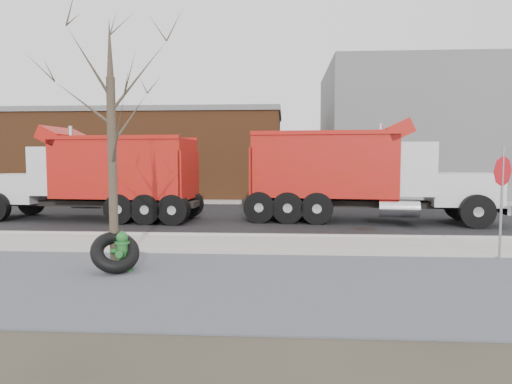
# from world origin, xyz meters

# --- Properties ---
(ground) EXTENTS (120.00, 120.00, 0.00)m
(ground) POSITION_xyz_m (0.00, 0.00, 0.00)
(ground) COLOR #383328
(ground) RESTS_ON ground
(gravel_verge) EXTENTS (60.00, 5.00, 0.03)m
(gravel_verge) POSITION_xyz_m (0.00, -3.50, 0.01)
(gravel_verge) COLOR slate
(gravel_verge) RESTS_ON ground
(sidewalk) EXTENTS (60.00, 2.50, 0.06)m
(sidewalk) POSITION_xyz_m (0.00, 0.25, 0.03)
(sidewalk) COLOR #9E9B93
(sidewalk) RESTS_ON ground
(curb) EXTENTS (60.00, 0.15, 0.11)m
(curb) POSITION_xyz_m (0.00, 1.55, 0.06)
(curb) COLOR #9E9B93
(curb) RESTS_ON ground
(road) EXTENTS (60.00, 9.40, 0.02)m
(road) POSITION_xyz_m (0.00, 6.30, 0.01)
(road) COLOR black
(road) RESTS_ON ground
(far_sidewalk) EXTENTS (60.00, 2.00, 0.06)m
(far_sidewalk) POSITION_xyz_m (0.00, 12.00, 0.03)
(far_sidewalk) COLOR #9E9B93
(far_sidewalk) RESTS_ON ground
(building_grey) EXTENTS (12.00, 10.00, 8.00)m
(building_grey) POSITION_xyz_m (9.00, 18.00, 4.00)
(building_grey) COLOR slate
(building_grey) RESTS_ON ground
(building_brick) EXTENTS (20.20, 8.20, 5.30)m
(building_brick) POSITION_xyz_m (-10.00, 17.00, 2.65)
(building_brick) COLOR brown
(building_brick) RESTS_ON ground
(bare_tree) EXTENTS (3.20, 3.20, 5.20)m
(bare_tree) POSITION_xyz_m (-3.20, -2.60, 3.30)
(bare_tree) COLOR #382D23
(bare_tree) RESTS_ON ground
(fire_hydrant) EXTENTS (0.47, 0.46, 0.85)m
(fire_hydrant) POSITION_xyz_m (-2.98, -2.73, 0.39)
(fire_hydrant) COLOR #2C722B
(fire_hydrant) RESTS_ON ground
(truck_tire) EXTENTS (1.30, 1.26, 0.89)m
(truck_tire) POSITION_xyz_m (-3.09, -2.83, 0.43)
(truck_tire) COLOR black
(truck_tire) RESTS_ON ground
(stop_sign) EXTENTS (0.60, 0.44, 2.61)m
(stop_sign) POSITION_xyz_m (5.32, -1.10, 1.79)
(stop_sign) COLOR gray
(stop_sign) RESTS_ON ground
(dump_truck_red_a) EXTENTS (9.15, 3.40, 3.65)m
(dump_truck_red_a) POSITION_xyz_m (3.00, 5.15, 1.85)
(dump_truck_red_a) COLOR black
(dump_truck_red_a) RESTS_ON ground
(dump_truck_red_b) EXTENTS (8.26, 2.89, 3.47)m
(dump_truck_red_b) POSITION_xyz_m (-6.61, 4.93, 1.77)
(dump_truck_red_b) COLOR black
(dump_truck_red_b) RESTS_ON ground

